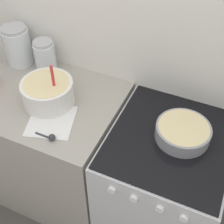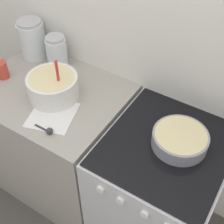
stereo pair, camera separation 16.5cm
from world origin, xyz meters
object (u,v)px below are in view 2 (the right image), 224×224
baking_pan (180,139)px  mixing_bowl (53,86)px  tin_can (2,70)px  storage_jar_middle (57,53)px  stove (158,193)px  storage_jar_left (33,41)px

baking_pan → mixing_bowl: bearing=-176.2°
baking_pan → tin_can: size_ratio=2.56×
storage_jar_middle → tin_can: (-0.20, -0.29, -0.03)m
stove → baking_pan: 0.50m
baking_pan → storage_jar_left: (-1.14, 0.21, 0.07)m
tin_can → baking_pan: bearing=3.9°
mixing_bowl → stove: bearing=1.5°
stove → storage_jar_middle: (-0.89, 0.24, 0.55)m
mixing_bowl → baking_pan: size_ratio=1.04×
tin_can → stove: bearing=2.4°
storage_jar_left → tin_can: size_ratio=2.33×
mixing_bowl → storage_jar_left: mixing_bowl is taller
mixing_bowl → storage_jar_left: 0.46m
mixing_bowl → storage_jar_middle: 0.31m
tin_can → storage_jar_middle: bearing=54.3°
storage_jar_middle → tin_can: size_ratio=1.90×
tin_can → mixing_bowl: bearing=4.1°
storage_jar_left → tin_can: storage_jar_left is taller
storage_jar_middle → storage_jar_left: bearing=180.0°
storage_jar_left → storage_jar_middle: 0.20m
baking_pan → storage_jar_middle: storage_jar_middle is taller
mixing_bowl → tin_can: mixing_bowl is taller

